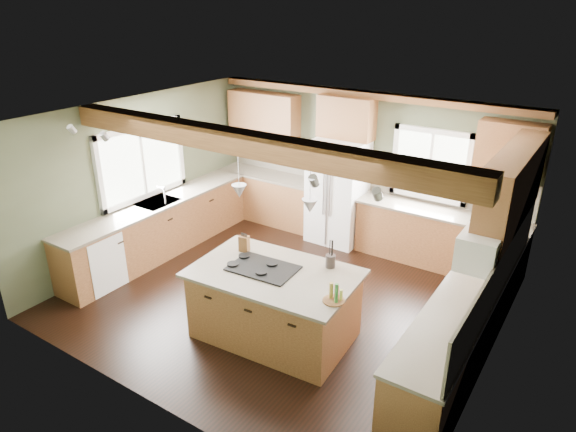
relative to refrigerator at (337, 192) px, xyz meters
The scene contains 37 objects.
floor 2.32m from the refrigerator, 81.95° to the right, with size 5.60×5.60×0.00m, color black.
ceiling 2.73m from the refrigerator, 81.95° to the right, with size 5.60×5.60×0.00m, color silver.
wall_back 0.63m from the refrigerator, 51.71° to the left, with size 5.60×5.60×0.00m, color #414833.
wall_left 3.30m from the refrigerator, 139.70° to the right, with size 5.00×5.00×0.00m, color #414833.
wall_right 3.78m from the refrigerator, 34.37° to the right, with size 5.00×5.00×0.00m, color #414833.
ceiling_beam 3.33m from the refrigerator, 84.13° to the right, with size 5.55×0.26×0.26m, color #502E17.
soffit_trim 1.69m from the refrigerator, 43.03° to the left, with size 5.55×0.20×0.10m, color #502E17.
backsplash_back 0.57m from the refrigerator, 50.58° to the left, with size 5.58×0.03×0.58m, color brown.
backsplash_right 3.73m from the refrigerator, 33.86° to the right, with size 0.03×3.70×0.58m, color brown.
base_cab_back_left 1.56m from the refrigerator, behind, with size 2.02×0.60×0.88m, color brown.
counter_back_left 1.49m from the refrigerator, behind, with size 2.06×0.64×0.04m, color brown.
base_cab_back_right 1.85m from the refrigerator, ahead, with size 2.62×0.60×0.88m, color brown.
counter_back_right 1.79m from the refrigerator, ahead, with size 2.66×0.64×0.04m, color brown.
base_cab_left 3.06m from the refrigerator, 136.74° to the right, with size 0.60×3.70×0.88m, color brown.
counter_left 3.02m from the refrigerator, 136.74° to the right, with size 0.64×3.74×0.04m, color brown.
base_cab_right 3.51m from the refrigerator, 36.47° to the right, with size 0.60×3.70×0.88m, color brown.
counter_right 3.48m from the refrigerator, 36.47° to the right, with size 0.64×3.74×0.04m, color brown.
upper_cab_back_left 2.00m from the refrigerator, behind, with size 1.40×0.35×0.90m, color brown.
upper_cab_over_fridge 1.27m from the refrigerator, 90.00° to the left, with size 0.96×0.35×0.70m, color brown.
upper_cab_right 3.34m from the refrigerator, 22.64° to the right, with size 0.35×2.20×0.90m, color brown.
upper_cab_back_corner 2.81m from the refrigerator, ahead, with size 0.90×0.35×0.90m, color brown.
window_left 3.30m from the refrigerator, 140.15° to the right, with size 0.04×1.60×1.05m, color white.
window_back 1.63m from the refrigerator, 13.94° to the left, with size 1.10×0.04×1.00m, color white.
sink 3.02m from the refrigerator, 136.74° to the right, with size 0.50×0.65×0.03m, color #262628.
faucet 2.90m from the refrigerator, 134.30° to the right, with size 0.02×0.02×0.28m, color #B2B2B7.
dishwasher 4.05m from the refrigerator, 123.02° to the right, with size 0.60×0.60×0.84m, color white.
oven 4.40m from the refrigerator, 50.38° to the right, with size 0.60×0.72×0.84m, color white.
microwave 3.66m from the refrigerator, 37.00° to the right, with size 0.40×0.70×0.38m, color white.
pendant_left 3.12m from the refrigerator, 85.52° to the right, with size 0.18×0.18×0.16m, color #B2B2B7.
pendant_right 3.27m from the refrigerator, 67.97° to the right, with size 0.18×0.18×0.16m, color #B2B2B7.
refrigerator is the anchor object (origin of this frame).
island 3.04m from the refrigerator, 76.52° to the right, with size 1.88×1.15×0.88m, color brown.
island_top 3.00m from the refrigerator, 76.52° to the right, with size 2.00×1.27×0.04m, color brown.
cooktop 2.98m from the refrigerator, 79.49° to the right, with size 0.81×0.54×0.02m, color black.
knife_block 2.68m from the refrigerator, 88.87° to the right, with size 0.13×0.09×0.21m, color brown.
utensil_crock 2.72m from the refrigerator, 63.60° to the right, with size 0.12×0.12×0.16m, color #3D3631.
bottle_tray 3.49m from the refrigerator, 62.41° to the right, with size 0.25×0.25×0.23m, color brown, non-canonical shape.
Camera 1 is at (3.54, -5.26, 4.00)m, focal length 32.00 mm.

